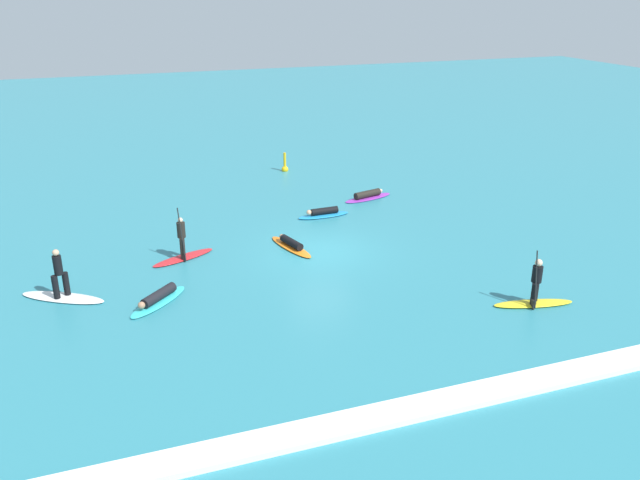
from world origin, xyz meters
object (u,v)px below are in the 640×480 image
(surfer_on_purple_board, at_px, (368,196))
(marker_buoy, at_px, (285,167))
(surfer_on_teal_board, at_px, (158,299))
(surfer_on_orange_board, at_px, (291,245))
(surfer_on_white_board, at_px, (61,289))
(surfer_on_yellow_board, at_px, (535,293))
(surfer_on_red_board, at_px, (183,248))
(surfer_on_blue_board, at_px, (323,213))

(surfer_on_purple_board, height_order, marker_buoy, marker_buoy)
(surfer_on_teal_board, xyz_separation_m, surfer_on_orange_board, (5.77, 3.23, -0.02))
(surfer_on_white_board, xyz_separation_m, marker_buoy, (12.06, 13.25, -0.16))
(surfer_on_yellow_board, bearing_deg, surfer_on_orange_board, -37.95)
(surfer_on_purple_board, bearing_deg, surfer_on_white_board, -169.63)
(surfer_on_red_board, relative_size, surfer_on_yellow_board, 0.97)
(surfer_on_yellow_board, height_order, surfer_on_purple_board, surfer_on_yellow_board)
(surfer_on_teal_board, height_order, surfer_on_purple_board, surfer_on_teal_board)
(surfer_on_white_board, bearing_deg, surfer_on_red_board, 57.75)
(surfer_on_orange_board, distance_m, surfer_on_yellow_board, 9.91)
(surfer_on_red_board, xyz_separation_m, surfer_on_orange_board, (4.37, -0.38, -0.31))
(marker_buoy, bearing_deg, surfer_on_blue_board, -94.14)
(surfer_on_blue_board, xyz_separation_m, surfer_on_white_board, (-11.46, -5.04, 0.25))
(surfer_on_teal_board, bearing_deg, surfer_on_purple_board, 171.65)
(surfer_on_red_board, bearing_deg, surfer_on_white_board, 1.87)
(marker_buoy, bearing_deg, surfer_on_orange_board, -105.56)
(surfer_on_white_board, bearing_deg, surfer_on_yellow_board, 10.80)
(surfer_on_teal_board, height_order, surfer_on_yellow_board, surfer_on_yellow_board)
(surfer_on_teal_board, height_order, marker_buoy, marker_buoy)
(surfer_on_teal_board, xyz_separation_m, surfer_on_red_board, (1.40, 3.61, 0.29))
(surfer_on_purple_board, bearing_deg, surfer_on_blue_board, -164.61)
(surfer_on_blue_board, relative_size, surfer_on_purple_board, 0.87)
(marker_buoy, bearing_deg, surfer_on_red_board, -124.29)
(surfer_on_yellow_board, xyz_separation_m, surfer_on_purple_board, (-0.59, 12.73, -0.29))
(surfer_on_red_board, xyz_separation_m, surfer_on_blue_board, (6.97, 2.89, -0.31))
(surfer_on_teal_board, xyz_separation_m, surfer_on_purple_board, (11.44, 8.28, -0.01))
(surfer_on_white_board, xyz_separation_m, surfer_on_purple_board, (14.53, 6.83, -0.24))
(surfer_on_white_board, bearing_deg, marker_buoy, 79.82)
(surfer_on_blue_board, bearing_deg, surfer_on_red_board, 20.38)
(surfer_on_teal_board, relative_size, surfer_on_orange_board, 0.85)
(surfer_on_purple_board, xyz_separation_m, marker_buoy, (-2.48, 6.42, 0.07))
(surfer_on_orange_board, relative_size, surfer_on_purple_board, 1.00)
(surfer_on_blue_board, xyz_separation_m, marker_buoy, (0.59, 8.21, 0.08))
(surfer_on_red_board, xyz_separation_m, surfer_on_purple_board, (10.04, 4.67, -0.30))
(surfer_on_red_board, relative_size, marker_buoy, 2.32)
(surfer_on_teal_board, xyz_separation_m, surfer_on_blue_board, (8.37, 6.49, -0.02))
(surfer_on_orange_board, relative_size, surfer_on_white_board, 0.95)
(surfer_on_red_board, height_order, surfer_on_white_board, surfer_on_red_board)
(surfer_on_teal_board, relative_size, surfer_on_red_board, 0.89)
(marker_buoy, bearing_deg, surfer_on_teal_board, -121.38)
(surfer_on_purple_board, bearing_deg, surfer_on_red_board, -169.85)
(surfer_on_blue_board, bearing_deg, marker_buoy, -96.25)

